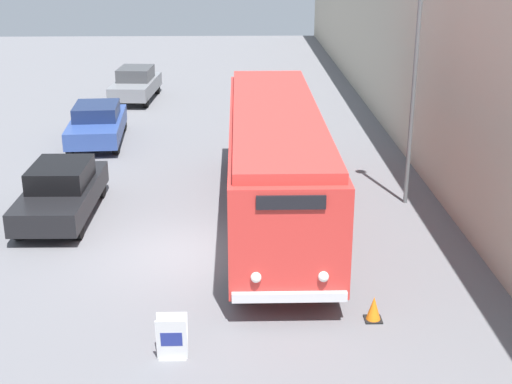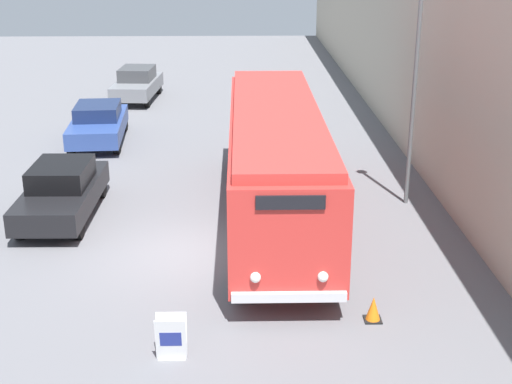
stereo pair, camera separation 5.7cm
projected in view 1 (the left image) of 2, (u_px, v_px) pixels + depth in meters
name	position (u px, v px, depth m)	size (l,w,h in m)	color
ground_plane	(188.00, 254.00, 17.77)	(80.00, 80.00, 0.00)	slate
building_wall_right	(404.00, 51.00, 26.16)	(0.30, 60.00, 6.90)	#B2A893
vintage_bus	(275.00, 157.00, 19.28)	(2.45, 11.51, 3.17)	black
sign_board	(172.00, 338.00, 13.25)	(0.58, 0.34, 0.90)	gray
streetlamp	(416.00, 57.00, 19.67)	(0.36, 0.36, 6.69)	#595E60
parked_car_near	(61.00, 191.00, 19.88)	(1.84, 4.54, 1.51)	black
parked_car_mid	(97.00, 123.00, 26.99)	(2.19, 4.69, 1.46)	black
parked_car_far	(136.00, 84.00, 33.88)	(2.06, 4.49, 1.54)	black
traffic_cone	(374.00, 309.00, 14.64)	(0.36, 0.36, 0.53)	black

